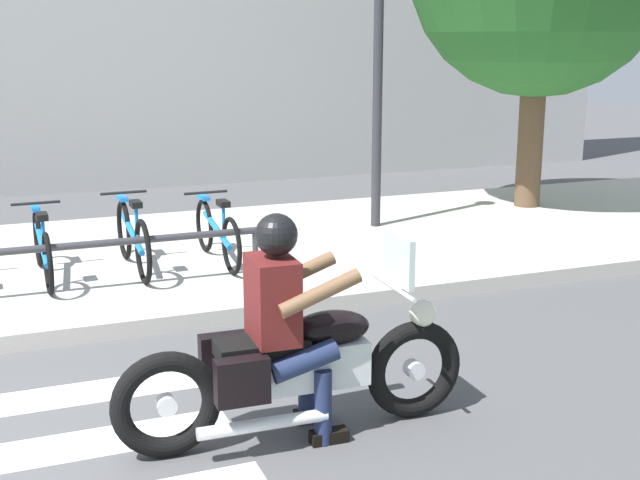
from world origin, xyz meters
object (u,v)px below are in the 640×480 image
(bicycle_3, at_px, (42,247))
(bicycle_5, at_px, (217,232))
(bicycle_4, at_px, (133,237))
(rider, at_px, (286,311))
(street_lamp, at_px, (378,48))
(motorcycle, at_px, (298,366))

(bicycle_3, bearing_deg, bicycle_5, -0.01)
(bicycle_4, bearing_deg, bicycle_5, 0.08)
(rider, xyz_separation_m, bicycle_5, (0.55, 3.76, -0.36))
(bicycle_3, relative_size, street_lamp, 0.44)
(rider, height_order, bicycle_3, rider)
(rider, relative_size, bicycle_5, 0.90)
(bicycle_5, bearing_deg, bicycle_3, 179.99)
(bicycle_4, bearing_deg, bicycle_3, 179.91)
(rider, relative_size, bicycle_4, 0.87)
(rider, relative_size, bicycle_3, 0.87)
(motorcycle, xyz_separation_m, rider, (-0.08, 0.01, 0.37))
(street_lamp, bearing_deg, rider, -121.09)
(rider, distance_m, bicycle_5, 3.82)
(motorcycle, relative_size, bicycle_4, 1.39)
(motorcycle, bearing_deg, street_lamp, 59.62)
(bicycle_4, bearing_deg, street_lamp, 17.63)
(rider, xyz_separation_m, bicycle_4, (-0.33, 3.76, -0.34))
(motorcycle, xyz_separation_m, bicycle_5, (0.47, 3.77, 0.01))
(motorcycle, bearing_deg, bicycle_5, 82.89)
(bicycle_5, bearing_deg, bicycle_4, -179.92)
(motorcycle, height_order, rider, rider)
(bicycle_3, height_order, street_lamp, street_lamp)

